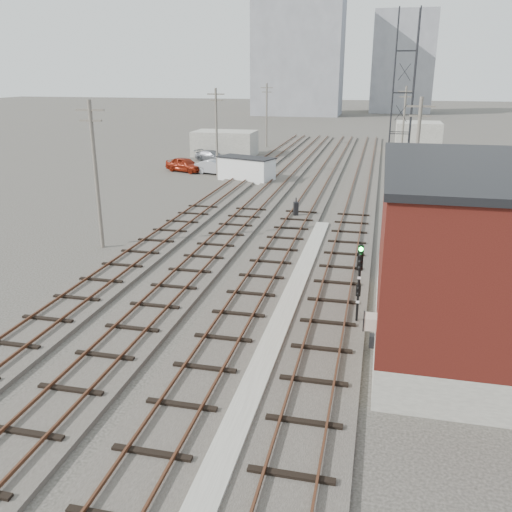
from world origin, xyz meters
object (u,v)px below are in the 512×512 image
(signal_mast, at_px, (359,280))
(car_grey, at_px, (212,156))
(site_trailer, at_px, (246,169))
(car_red, at_px, (185,165))
(switch_stand, at_px, (296,209))
(car_silver, at_px, (216,167))

(signal_mast, height_order, car_grey, signal_mast)
(site_trailer, distance_m, car_red, 8.73)
(switch_stand, bearing_deg, car_silver, 101.43)
(car_silver, height_order, car_grey, car_silver)
(car_silver, bearing_deg, switch_stand, -129.69)
(signal_mast, height_order, car_red, signal_mast)
(signal_mast, xyz_separation_m, car_grey, (-19.99, 42.77, -1.46))
(signal_mast, relative_size, switch_stand, 2.56)
(switch_stand, height_order, car_grey, switch_stand)
(site_trailer, xyz_separation_m, car_silver, (-4.16, 2.89, -0.46))
(car_red, bearing_deg, car_silver, -79.26)
(site_trailer, xyz_separation_m, car_grey, (-7.28, 11.52, -0.56))
(signal_mast, distance_m, car_silver, 38.10)
(car_red, distance_m, car_silver, 3.84)
(switch_stand, height_order, car_silver, switch_stand)
(switch_stand, relative_size, site_trailer, 0.23)
(switch_stand, bearing_deg, car_red, 108.14)
(switch_stand, relative_size, car_silver, 0.32)
(signal_mast, relative_size, car_grey, 0.81)
(signal_mast, height_order, site_trailer, signal_mast)
(site_trailer, relative_size, car_red, 1.34)
(car_red, xyz_separation_m, car_grey, (0.65, 7.90, -0.13))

